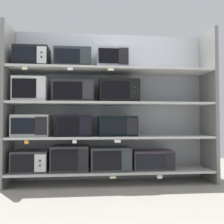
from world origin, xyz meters
TOP-DOWN VIEW (x-y plane):
  - ground at (0.00, -1.00)m, footprint 6.75×6.00m
  - back_panel at (0.00, 0.27)m, footprint 2.95×0.04m
  - upright_left at (-1.40, 0.00)m, footprint 0.05×0.50m
  - upright_right at (1.40, 0.00)m, footprint 0.05×0.50m
  - shelf_0 at (0.00, 0.00)m, footprint 2.75×0.50m
  - microwave_0 at (-1.08, -0.00)m, footprint 0.46×0.41m
  - microwave_1 at (-0.57, -0.00)m, footprint 0.49×0.41m
  - microwave_2 at (-0.02, -0.00)m, footprint 0.54×0.41m
  - microwave_3 at (0.56, -0.00)m, footprint 0.56×0.35m
  - price_tag_0 at (-0.01, -0.25)m, footprint 0.08×0.00m
  - price_tag_1 at (0.60, -0.25)m, footprint 0.07×0.00m
  - shelf_1 at (0.00, 0.00)m, footprint 2.75×0.50m
  - microwave_4 at (-1.08, -0.00)m, footprint 0.47×0.42m
  - microwave_5 at (-0.52, -0.00)m, footprint 0.46×0.37m
  - microwave_6 at (0.07, -0.00)m, footprint 0.52×0.39m
  - price_tag_2 at (-1.09, -0.25)m, footprint 0.05×0.00m
  - price_tag_3 at (-0.50, -0.25)m, footprint 0.05×0.00m
  - price_tag_4 at (0.05, -0.25)m, footprint 0.08×0.00m
  - shelf_2 at (0.00, 0.00)m, footprint 2.75×0.50m
  - microwave_7 at (-1.10, -0.00)m, footprint 0.44×0.36m
  - microwave_8 at (-0.53, -0.00)m, footprint 0.55×0.36m
  - microwave_9 at (0.09, -0.00)m, footprint 0.54×0.43m
  - shelf_3 at (0.00, 0.00)m, footprint 2.75×0.50m
  - microwave_10 at (-1.09, -0.00)m, footprint 0.45×0.35m
  - microwave_11 at (-0.54, -0.00)m, footprint 0.50×0.38m
  - microwave_12 at (-0.00, -0.00)m, footprint 0.42×0.44m
  - price_tag_5 at (-1.12, -0.25)m, footprint 0.06×0.00m
  - price_tag_6 at (-0.56, -0.25)m, footprint 0.07×0.00m
  - price_tag_7 at (-0.04, -0.25)m, footprint 0.08×0.00m

SIDE VIEW (x-z plane):
  - ground at x=0.00m, z-range -0.02..0.00m
  - price_tag_1 at x=0.60m, z-range 0.10..0.15m
  - price_tag_0 at x=-0.01m, z-range 0.12..0.15m
  - shelf_0 at x=0.00m, z-range 0.15..0.18m
  - microwave_3 at x=0.56m, z-range 0.18..0.44m
  - microwave_0 at x=-1.08m, z-range 0.18..0.46m
  - microwave_2 at x=-0.02m, z-range 0.18..0.49m
  - microwave_1 at x=-0.57m, z-range 0.18..0.52m
  - price_tag_2 at x=-1.09m, z-range 0.57..0.61m
  - price_tag_3 at x=-0.50m, z-range 0.57..0.61m
  - price_tag_4 at x=0.05m, z-range 0.57..0.61m
  - shelf_1 at x=0.00m, z-range 0.62..0.65m
  - microwave_6 at x=0.07m, z-range 0.65..0.92m
  - microwave_5 at x=-0.52m, z-range 0.65..0.93m
  - microwave_4 at x=-1.08m, z-range 0.65..0.93m
  - back_panel at x=0.00m, z-range 0.00..2.15m
  - upright_left at x=-1.40m, z-range 0.00..2.15m
  - upright_right at x=1.40m, z-range 0.00..2.15m
  - shelf_2 at x=0.00m, z-range 1.08..1.11m
  - microwave_8 at x=-0.53m, z-range 1.11..1.39m
  - microwave_9 at x=0.09m, z-range 1.11..1.42m
  - microwave_7 at x=-1.10m, z-range 1.11..1.43m
  - price_tag_5 at x=-1.12m, z-range 1.49..1.54m
  - price_tag_6 at x=-0.56m, z-range 1.50..1.54m
  - price_tag_7 at x=-0.04m, z-range 1.51..1.54m
  - shelf_3 at x=0.00m, z-range 1.54..1.57m
  - microwave_11 at x=-0.54m, z-range 1.57..1.83m
  - microwave_12 at x=0.00m, z-range 1.57..1.85m
  - microwave_10 at x=-1.09m, z-range 1.57..1.85m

